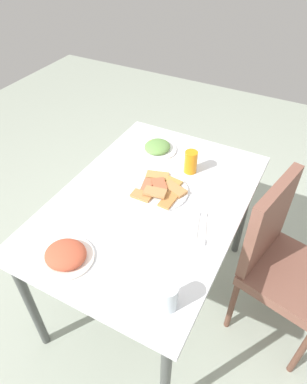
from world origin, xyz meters
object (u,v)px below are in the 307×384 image
at_px(dining_table, 150,212).
at_px(pide_platter, 159,190).
at_px(paper_napkin, 201,227).
at_px(dining_chair, 282,256).
at_px(spoon, 205,228).
at_px(salad_plate_greens, 66,255).
at_px(salad_plate_rice, 157,147).
at_px(drinking_glass, 168,296).
at_px(fork, 197,225).
at_px(soda_can, 191,162).

xyz_separation_m(dining_table, pide_platter, (-0.07, 0.01, 0.09)).
bearing_deg(pide_platter, paper_napkin, 64.76).
bearing_deg(dining_chair, spoon, -57.49).
bearing_deg(salad_plate_greens, dining_table, 163.90).
bearing_deg(salad_plate_rice, paper_napkin, 45.14).
relative_size(drinking_glass, fork, 0.67).
relative_size(salad_plate_greens, drinking_glass, 2.01).
relative_size(dining_table, spoon, 6.40).
relative_size(dining_chair, salad_plate_greens, 4.15).
xyz_separation_m(soda_can, fork, (0.35, 0.18, -0.06)).
height_order(salad_plate_rice, drinking_glass, drinking_glass).
height_order(soda_can, spoon, soda_can).
xyz_separation_m(pide_platter, spoon, (0.13, 0.29, -0.01)).
distance_m(salad_plate_greens, drinking_glass, 0.45).
relative_size(drinking_glass, paper_napkin, 0.79).
distance_m(dining_table, salad_plate_greens, 0.49).
distance_m(salad_plate_greens, salad_plate_rice, 0.85).
height_order(pide_platter, soda_can, soda_can).
height_order(pide_platter, drinking_glass, drinking_glass).
distance_m(drinking_glass, fork, 0.41).
bearing_deg(salad_plate_greens, soda_can, 164.23).
relative_size(salad_plate_rice, fork, 1.30).
bearing_deg(salad_plate_rice, salad_plate_greens, 1.94).
xyz_separation_m(pide_platter, salad_plate_greens, (0.54, -0.14, 0.01)).
xyz_separation_m(dining_table, fork, (0.05, 0.26, 0.09)).
bearing_deg(salad_plate_rice, pide_platter, 28.77).
height_order(soda_can, fork, soda_can).
bearing_deg(drinking_glass, paper_napkin, -175.18).
xyz_separation_m(soda_can, spoon, (0.35, 0.22, -0.06)).
bearing_deg(salad_plate_greens, paper_napkin, 134.62).
distance_m(salad_plate_rice, fork, 0.61).
relative_size(pide_platter, paper_napkin, 2.07).
xyz_separation_m(dining_table, drinking_glass, (0.46, 0.31, 0.14)).
bearing_deg(salad_plate_greens, salad_plate_rice, -178.06).
distance_m(dining_table, paper_napkin, 0.30).
xyz_separation_m(fork, spoon, (0.00, 0.04, 0.00)).
relative_size(fork, spoon, 0.87).
relative_size(dining_chair, salad_plate_rice, 4.29).
bearing_deg(dining_chair, pide_platter, -81.83).
distance_m(pide_platter, fork, 0.28).
xyz_separation_m(dining_chair, salad_plate_rice, (-0.22, -0.80, 0.25)).
bearing_deg(salad_plate_rice, fork, 43.95).
bearing_deg(soda_can, paper_napkin, 30.00).
bearing_deg(salad_plate_rice, dining_chair, 74.54).
distance_m(dining_table, dining_chair, 0.68).
relative_size(dining_chair, fork, 5.57).
bearing_deg(dining_chair, salad_plate_rice, -105.46).
height_order(dining_table, spoon, spoon).
bearing_deg(salad_plate_rice, dining_table, 22.70).
bearing_deg(dining_chair, salad_plate_greens, -51.02).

